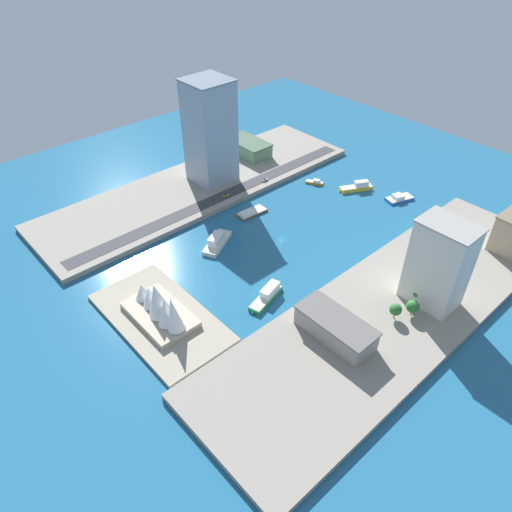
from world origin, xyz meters
name	(u,v)px	position (x,y,z in m)	size (l,w,h in m)	color
ground_plane	(282,239)	(0.00, 0.00, 0.00)	(440.00, 440.00, 0.00)	#23668E
quay_west	(396,308)	(-84.32, 0.00, 1.68)	(70.00, 240.00, 3.36)	gray
quay_east	(200,186)	(84.32, 0.00, 1.68)	(70.00, 240.00, 3.36)	gray
peninsula_point	(161,318)	(-8.61, 94.29, 1.00)	(77.42, 40.99, 2.00)	#A89E89
road_strip	(221,197)	(59.92, 0.00, 3.44)	(10.42, 228.00, 0.15)	#38383D
barge_flat_brown	(251,212)	(33.87, -4.26, 1.20)	(10.05, 21.90, 3.15)	brown
ferry_white_commuter	(217,241)	(21.78, 34.02, 2.74)	(19.94, 26.99, 7.60)	silver
catamaran_blue	(399,198)	(-21.80, -93.04, 1.48)	(14.39, 21.21, 4.28)	blue
ferry_yellow_fast	(357,187)	(6.88, -82.17, 2.24)	(16.88, 24.74, 6.48)	yellow
water_taxi_orange	(315,182)	(33.10, -66.07, 1.23)	(13.33, 9.67, 3.36)	orange
ferry_green_doubledeck	(267,295)	(-33.47, 43.70, 2.48)	(12.66, 25.90, 6.37)	#2D8C4C
hotel_broad_white	(439,264)	(-92.61, -16.08, 27.00)	(27.69, 19.62, 47.21)	silver
terminal_long_green	(248,147)	(97.43, -57.71, 8.83)	(36.65, 20.58, 10.88)	slate
tower_tall_glass	(210,132)	(83.60, -11.07, 39.45)	(28.84, 28.86, 72.10)	#8C9EB2
carpark_squat_concrete	(335,328)	(-76.65, 39.96, 9.14)	(39.71, 17.34, 11.49)	gray
van_white	(265,180)	(56.02, -37.45, 4.25)	(1.85, 4.51, 1.47)	black
taxi_yellow_cab	(226,195)	(58.04, -2.84, 4.24)	(1.92, 4.60, 1.45)	black
traffic_light_waterfront	(213,201)	(53.59, 11.61, 7.71)	(0.36, 0.36, 6.50)	black
opera_landmark	(160,307)	(-10.19, 94.29, 9.92)	(40.01, 23.31, 21.63)	#BCAD93
park_tree_cluster	(409,304)	(-90.46, 0.49, 9.29)	(10.74, 23.75, 9.53)	brown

